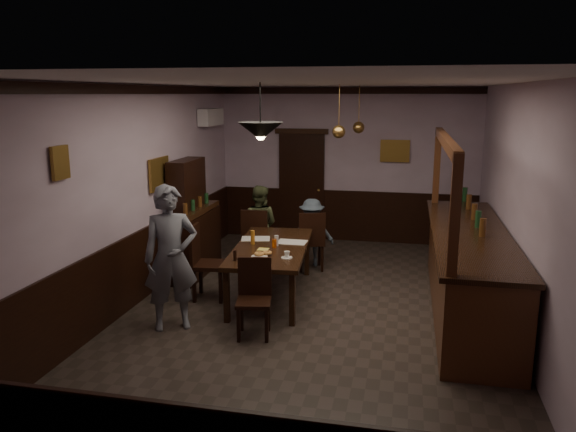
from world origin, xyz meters
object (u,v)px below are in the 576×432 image
(chair_side, at_px, (204,259))
(bar_counter, at_px, (468,269))
(person_seated_left, at_px, (259,225))
(chair_near, at_px, (254,294))
(coffee_cup, at_px, (287,254))
(dining_table, at_px, (271,250))
(person_standing, at_px, (171,258))
(pendant_brass_far, at_px, (359,128))
(sideboard, at_px, (191,229))
(chair_far_left, at_px, (256,236))
(soda_can, at_px, (274,243))
(pendant_brass_mid, at_px, (339,132))
(chair_far_right, at_px, (311,238))
(person_seated_right, at_px, (312,232))
(pendant_iron, at_px, (261,131))

(chair_side, bearing_deg, bar_counter, -92.34)
(person_seated_left, bearing_deg, chair_side, 83.69)
(chair_near, distance_m, coffee_cup, 0.87)
(dining_table, distance_m, person_standing, 1.65)
(dining_table, bearing_deg, chair_near, -85.29)
(coffee_cup, xyz_separation_m, pendant_brass_far, (0.66, 2.75, 1.50))
(person_standing, bearing_deg, sideboard, 76.84)
(chair_far_left, height_order, sideboard, sideboard)
(sideboard, bearing_deg, soda_can, -27.38)
(person_seated_left, distance_m, bar_counter, 3.61)
(bar_counter, height_order, pendant_brass_mid, pendant_brass_mid)
(chair_far_right, relative_size, chair_near, 1.06)
(person_seated_right, bearing_deg, chair_far_left, 10.10)
(person_standing, distance_m, person_seated_left, 2.87)
(coffee_cup, relative_size, sideboard, 0.04)
(dining_table, height_order, chair_far_left, chair_far_left)
(chair_far_right, xyz_separation_m, pendant_iron, (-0.28, -2.10, 1.87))
(person_seated_right, bearing_deg, bar_counter, 133.87)
(chair_near, relative_size, pendant_brass_far, 1.16)
(chair_side, height_order, bar_counter, bar_counter)
(chair_far_left, relative_size, bar_counter, 0.24)
(bar_counter, height_order, pendant_iron, pendant_iron)
(chair_far_right, height_order, person_standing, person_standing)
(dining_table, distance_m, chair_side, 0.96)
(chair_far_right, xyz_separation_m, bar_counter, (2.34, -1.31, 0.05))
(dining_table, bearing_deg, soda_can, -50.76)
(sideboard, bearing_deg, pendant_brass_mid, 8.65)
(soda_can, height_order, pendant_brass_far, pendant_brass_far)
(pendant_iron, xyz_separation_m, pendant_brass_far, (0.93, 3.02, -0.12))
(person_seated_right, bearing_deg, person_seated_left, -7.32)
(chair_near, xyz_separation_m, chair_side, (-1.03, 1.03, 0.07))
(chair_far_right, bearing_deg, chair_side, 34.87)
(person_standing, height_order, person_seated_right, person_standing)
(sideboard, bearing_deg, coffee_cup, -34.40)
(pendant_iron, bearing_deg, chair_near, -85.77)
(person_standing, bearing_deg, pendant_brass_mid, 25.79)
(chair_near, relative_size, soda_can, 7.83)
(chair_far_left, height_order, person_seated_right, person_seated_right)
(person_standing, bearing_deg, pendant_iron, -0.45)
(dining_table, height_order, pendant_brass_mid, pendant_brass_mid)
(coffee_cup, height_order, bar_counter, bar_counter)
(dining_table, relative_size, pendant_brass_mid, 2.81)
(person_seated_right, xyz_separation_m, soda_can, (-0.25, -1.66, 0.23))
(chair_near, xyz_separation_m, pendant_iron, (-0.04, 0.52, 1.90))
(coffee_cup, xyz_separation_m, soda_can, (-0.28, 0.45, 0.01))
(dining_table, relative_size, coffee_cup, 28.49)
(person_standing, xyz_separation_m, coffee_cup, (1.28, 0.81, -0.10))
(coffee_cup, distance_m, bar_counter, 2.41)
(person_seated_right, height_order, soda_can, person_seated_right)
(person_seated_left, bearing_deg, chair_near, 108.00)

